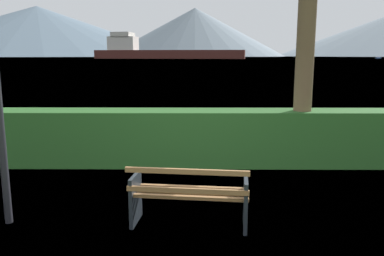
{
  "coord_description": "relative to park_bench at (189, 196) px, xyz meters",
  "views": [
    {
      "loc": [
        0.07,
        -4.98,
        2.26
      ],
      "look_at": [
        0.0,
        4.01,
        0.57
      ],
      "focal_mm": 36.58,
      "sensor_mm": 36.0,
      "label": 1
    }
  ],
  "objects": [
    {
      "name": "ground_plane",
      "position": [
        0.01,
        0.06,
        -0.42
      ],
      "size": [
        1400.0,
        1400.0,
        0.0
      ],
      "primitive_type": "plane",
      "color": "#4C6B33"
    },
    {
      "name": "fishing_boat_near",
      "position": [
        112.0,
        238.46,
        0.03
      ],
      "size": [
        5.41,
        8.48,
        1.25
      ],
      "color": "#335693",
      "rests_on": "water_surface"
    },
    {
      "name": "water_surface",
      "position": [
        0.01,
        308.04,
        -0.42
      ],
      "size": [
        620.0,
        620.0,
        0.0
      ],
      "primitive_type": "plane",
      "color": "#7A99A8",
      "rests_on": "ground_plane"
    },
    {
      "name": "hedge_row",
      "position": [
        0.01,
        3.03,
        0.15
      ],
      "size": [
        12.1,
        0.81,
        1.14
      ],
      "primitive_type": "cube",
      "color": "#285B23",
      "rests_on": "ground_plane"
    },
    {
      "name": "park_bench",
      "position": [
        0.0,
        0.0,
        0.0
      ],
      "size": [
        1.61,
        0.74,
        0.87
      ],
      "color": "olive",
      "rests_on": "ground_plane"
    },
    {
      "name": "distant_hills",
      "position": [
        -19.82,
        587.95,
        34.77
      ],
      "size": [
        943.67,
        436.32,
        73.63
      ],
      "color": "slate",
      "rests_on": "ground_plane"
    },
    {
      "name": "cargo_ship_large",
      "position": [
        -21.71,
        228.97,
        3.85
      ],
      "size": [
        88.77,
        26.63,
        15.27
      ],
      "color": "#471E19",
      "rests_on": "water_surface"
    }
  ]
}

